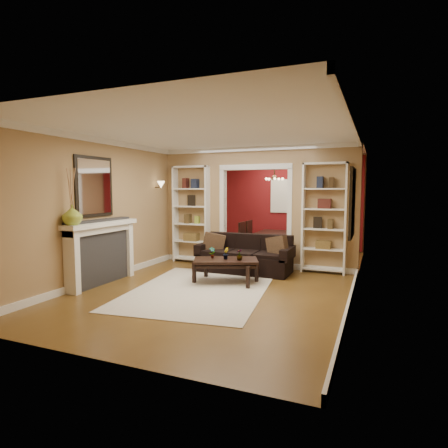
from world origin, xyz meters
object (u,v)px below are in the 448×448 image
at_px(bookshelf_left, 192,214).
at_px(coffee_table, 226,271).
at_px(bookshelf_right, 324,218).
at_px(dining_table, 274,244).
at_px(sofa, 245,254).
at_px(fireplace, 102,253).

bearing_deg(bookshelf_left, coffee_table, -45.88).
bearing_deg(bookshelf_right, dining_table, 131.65).
distance_m(bookshelf_left, dining_table, 2.48).
bearing_deg(sofa, bookshelf_right, 20.56).
relative_size(sofa, bookshelf_right, 0.87).
xyz_separation_m(coffee_table, bookshelf_right, (1.58, 1.57, 0.93)).
xyz_separation_m(coffee_table, bookshelf_left, (-1.52, 1.57, 0.93)).
bearing_deg(sofa, coffee_table, -91.75).
distance_m(coffee_table, fireplace, 2.30).
bearing_deg(coffee_table, bookshelf_right, 22.19).
bearing_deg(bookshelf_left, bookshelf_right, 0.00).
relative_size(coffee_table, bookshelf_right, 0.51).
height_order(sofa, bookshelf_right, bookshelf_right).
xyz_separation_m(bookshelf_left, bookshelf_right, (3.10, 0.00, 0.00)).
bearing_deg(bookshelf_right, coffee_table, -135.12).
xyz_separation_m(fireplace, dining_table, (2.11, 4.25, -0.29)).
distance_m(coffee_table, bookshelf_right, 2.41).
xyz_separation_m(coffee_table, fireplace, (-2.06, -0.96, 0.36)).
relative_size(coffee_table, dining_table, 0.71).
bearing_deg(fireplace, coffee_table, 24.94).
distance_m(bookshelf_right, dining_table, 2.46).
relative_size(bookshelf_right, dining_table, 1.38).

